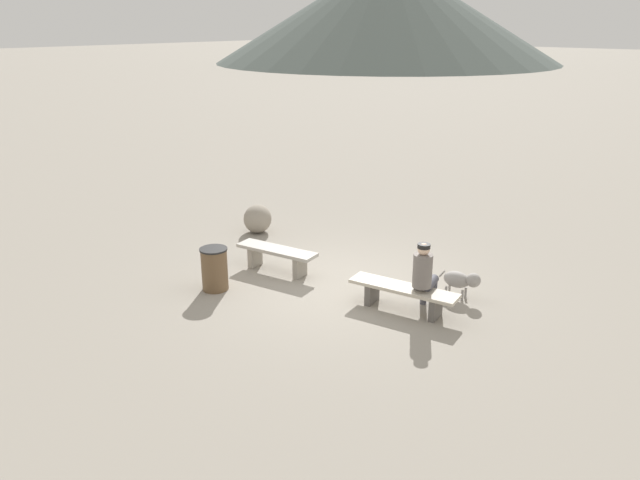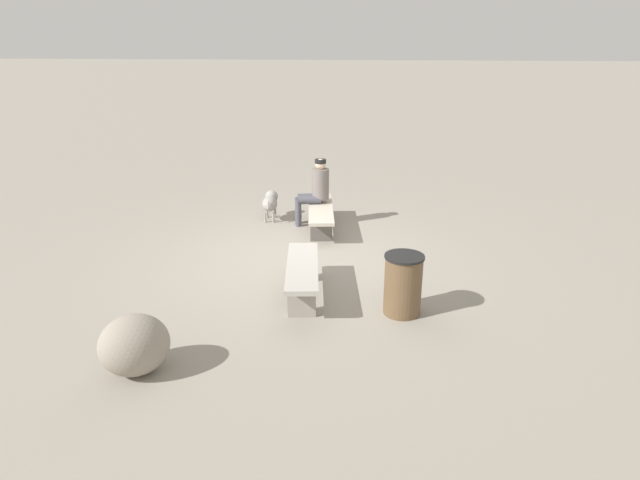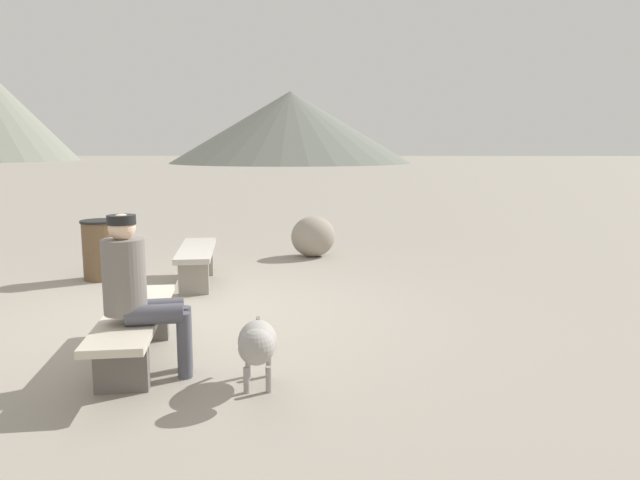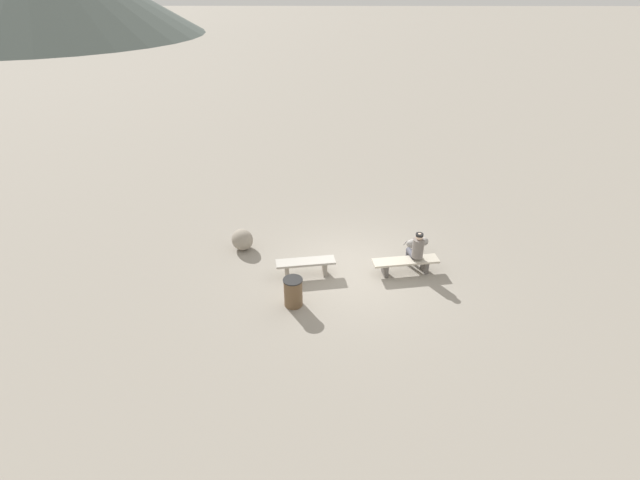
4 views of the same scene
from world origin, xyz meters
name	(u,v)px [view 2 (image 2 of 4)]	position (x,y,z in m)	size (l,w,h in m)	color
ground	(301,260)	(0.00, 0.00, -0.03)	(210.00, 210.00, 0.06)	gray
bench_left	(302,273)	(-1.34, -0.26, 0.34)	(1.66, 0.65, 0.47)	gray
bench_right	(321,213)	(1.42, -0.12, 0.31)	(1.88, 0.71, 0.42)	#605B56
seated_person	(315,188)	(1.70, 0.02, 0.69)	(0.41, 0.63, 1.24)	slate
dog	(270,202)	(1.91, 0.92, 0.34)	(0.75, 0.33, 0.51)	gray
trash_bin	(403,284)	(-1.60, -1.57, 0.39)	(0.49, 0.49, 0.78)	brown
boulder	(134,345)	(-3.29, 1.13, 0.32)	(0.62, 0.71, 0.64)	gray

